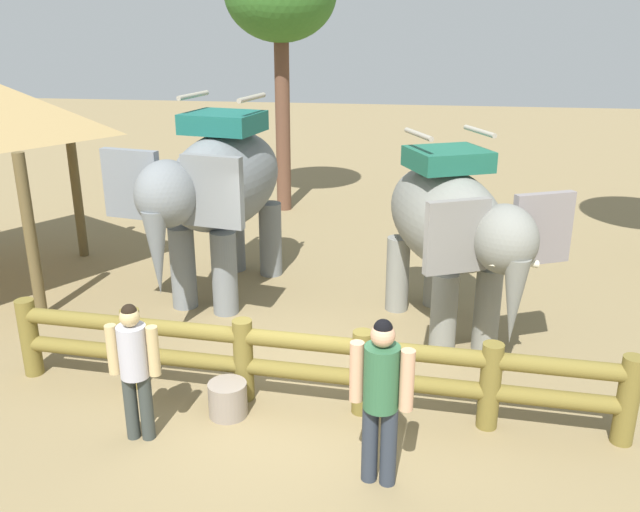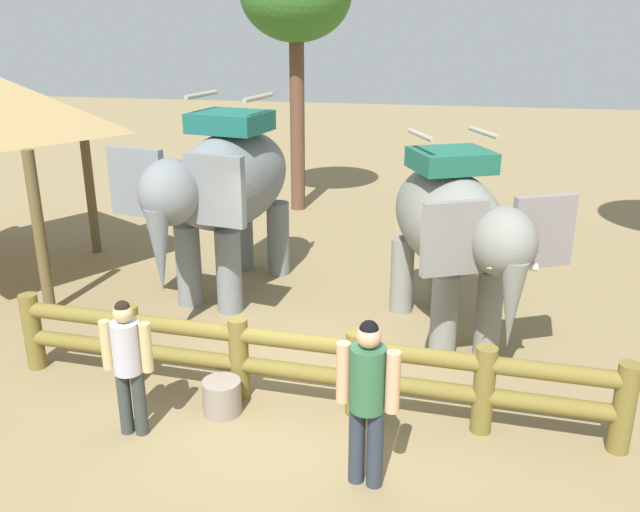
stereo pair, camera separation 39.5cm
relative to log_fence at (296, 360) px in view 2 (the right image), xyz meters
The scene contains 7 objects.
ground_plane 0.64m from the log_fence, 90.00° to the left, with size 60.00×60.00×0.00m, color olive.
log_fence is the anchor object (origin of this frame).
elephant_near_left 3.94m from the log_fence, 120.58° to the left, with size 2.35×3.93×3.31m.
elephant_center 3.03m from the log_fence, 51.84° to the left, with size 2.67×3.52×2.98m.
tourist_woman_in_black 1.94m from the log_fence, 150.75° to the right, with size 0.57×0.33×1.62m.
tourist_man_in_blue 1.70m from the log_fence, 52.10° to the right, with size 0.63×0.41×1.80m.
feed_bucket 0.98m from the log_fence, 157.39° to the right, with size 0.46×0.46×0.42m.
Camera 2 is at (1.65, -7.16, 4.44)m, focal length 37.90 mm.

